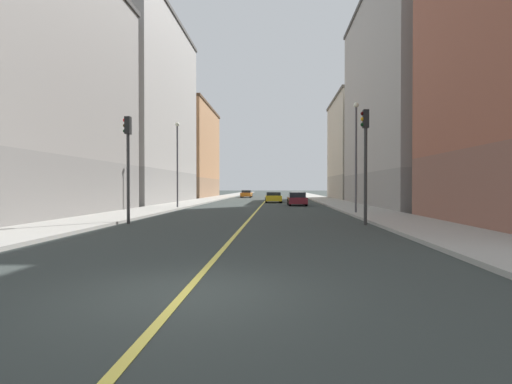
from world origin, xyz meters
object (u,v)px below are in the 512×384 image
(building_left_mid, at_px, (416,98))
(traffic_light_right_near, at_px, (128,154))
(car_yellow, at_px, (273,197))
(street_lamp_left_near, at_px, (356,146))
(building_left_far, at_px, (367,149))
(building_right_midblock, at_px, (134,110))
(car_orange, at_px, (247,194))
(car_maroon, at_px, (297,199))
(building_right_distant, at_px, (183,152))
(street_lamp_right_near, at_px, (177,156))
(traffic_light_left_near, at_px, (365,150))

(building_left_mid, height_order, traffic_light_right_near, building_left_mid)
(traffic_light_right_near, height_order, car_yellow, traffic_light_right_near)
(building_left_mid, relative_size, street_lamp_left_near, 3.19)
(car_yellow, bearing_deg, street_lamp_left_near, -74.08)
(building_left_far, xyz_separation_m, building_right_midblock, (-30.85, -15.32, 3.29))
(car_yellow, bearing_deg, car_orange, 102.49)
(building_left_mid, xyz_separation_m, traffic_light_right_near, (-21.49, -20.46, -7.10))
(car_maroon, bearing_deg, building_left_mid, -1.71)
(building_right_distant, xyz_separation_m, traffic_light_right_near, (9.36, -51.12, -4.55))
(street_lamp_right_near, height_order, car_maroon, street_lamp_right_near)
(street_lamp_right_near, bearing_deg, car_orange, 85.17)
(traffic_light_left_near, bearing_deg, building_right_midblock, 128.76)
(traffic_light_left_near, xyz_separation_m, car_orange, (-9.95, 51.18, -3.10))
(building_left_far, height_order, street_lamp_right_near, building_left_far)
(street_lamp_right_near, xyz_separation_m, car_maroon, (10.69, 6.73, -3.93))
(building_right_distant, height_order, traffic_light_left_near, building_right_distant)
(car_orange, bearing_deg, traffic_light_right_near, -92.41)
(building_left_far, relative_size, building_right_midblock, 0.73)
(building_right_distant, relative_size, traffic_light_left_near, 3.71)
(street_lamp_left_near, height_order, car_yellow, street_lamp_left_near)
(traffic_light_left_near, height_order, traffic_light_right_near, traffic_light_left_near)
(building_left_mid, distance_m, traffic_light_left_near, 23.56)
(traffic_light_left_near, bearing_deg, building_left_mid, 65.34)
(building_right_midblock, distance_m, street_lamp_right_near, 16.49)
(street_lamp_right_near, relative_size, car_maroon, 1.72)
(building_left_far, distance_m, street_lamp_left_near, 35.55)
(street_lamp_left_near, bearing_deg, traffic_light_left_near, -97.58)
(building_left_mid, height_order, building_right_midblock, building_right_midblock)
(car_maroon, distance_m, car_orange, 31.29)
(building_left_far, distance_m, car_orange, 22.54)
(street_lamp_left_near, bearing_deg, building_right_distant, 117.33)
(traffic_light_left_near, bearing_deg, street_lamp_left_near, 82.42)
(traffic_light_right_near, xyz_separation_m, street_lamp_left_near, (13.11, 7.64, 1.10))
(building_left_far, relative_size, street_lamp_right_near, 2.31)
(street_lamp_right_near, relative_size, car_orange, 1.61)
(car_orange, bearing_deg, street_lamp_right_near, -94.83)
(building_left_mid, relative_size, car_maroon, 5.63)
(building_right_distant, height_order, street_lamp_right_near, building_right_distant)
(building_right_distant, xyz_separation_m, car_orange, (11.51, 0.06, -7.52))
(building_left_far, height_order, car_maroon, building_left_far)
(building_left_mid, xyz_separation_m, car_orange, (-19.34, 30.72, -10.06))
(building_left_mid, distance_m, building_left_far, 21.79)
(street_lamp_right_near, bearing_deg, car_maroon, 32.20)
(traffic_light_right_near, bearing_deg, building_right_distant, 100.38)
(building_left_mid, distance_m, car_maroon, 15.49)
(building_left_mid, relative_size, building_right_midblock, 1.04)
(building_right_midblock, relative_size, street_lamp_left_near, 3.08)
(building_left_far, bearing_deg, street_lamp_right_near, -128.78)
(street_lamp_left_near, relative_size, car_orange, 1.65)
(street_lamp_left_near, bearing_deg, car_yellow, 105.92)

